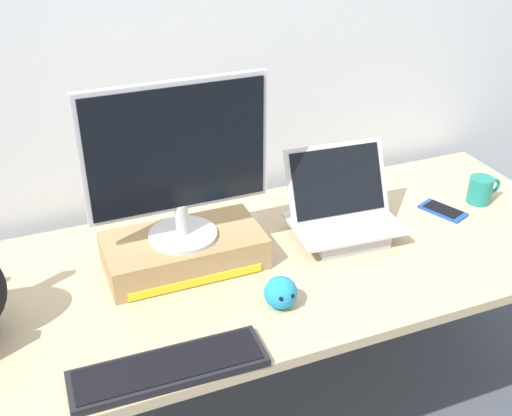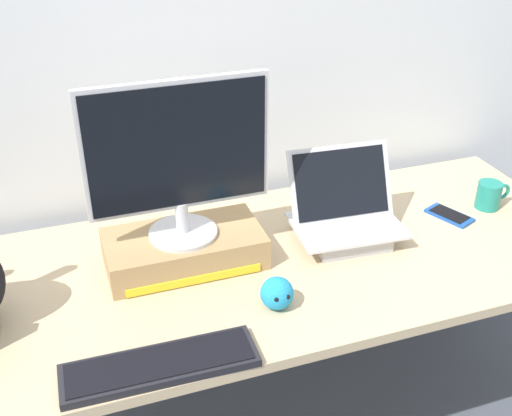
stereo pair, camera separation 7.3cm
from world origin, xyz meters
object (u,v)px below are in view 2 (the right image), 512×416
object	(u,v)px
toner_box_yellow	(184,249)
open_laptop	(345,222)
cell_phone	(449,215)
coffee_mug	(489,195)
plush_toy	(277,293)
desktop_monitor	(178,158)
external_keyboard	(160,365)

from	to	relation	value
toner_box_yellow	open_laptop	distance (m)	0.49
open_laptop	cell_phone	world-z (taller)	open_laptop
toner_box_yellow	coffee_mug	xyz separation A→B (m)	(1.02, -0.02, -0.00)
toner_box_yellow	plush_toy	world-z (taller)	toner_box_yellow
open_laptop	cell_phone	bearing A→B (deg)	4.23
open_laptop	cell_phone	size ratio (longest dim) A/B	2.06
open_laptop	coffee_mug	distance (m)	0.53
toner_box_yellow	coffee_mug	size ratio (longest dim) A/B	3.65
toner_box_yellow	cell_phone	bearing A→B (deg)	-1.95
cell_phone	desktop_monitor	bearing A→B (deg)	155.65
desktop_monitor	cell_phone	world-z (taller)	desktop_monitor
external_keyboard	cell_phone	world-z (taller)	external_keyboard
toner_box_yellow	desktop_monitor	size ratio (longest dim) A/B	0.89
coffee_mug	plush_toy	xyz separation A→B (m)	(-0.84, -0.26, -0.00)
toner_box_yellow	cell_phone	size ratio (longest dim) A/B	2.72
coffee_mug	plush_toy	bearing A→B (deg)	-162.97
toner_box_yellow	cell_phone	distance (m)	0.86
desktop_monitor	cell_phone	distance (m)	0.92
toner_box_yellow	open_laptop	bearing A→B (deg)	-3.63
cell_phone	external_keyboard	bearing A→B (deg)	177.37
desktop_monitor	coffee_mug	distance (m)	1.06
external_keyboard	coffee_mug	distance (m)	1.23
cell_phone	open_laptop	bearing A→B (deg)	157.75
open_laptop	cell_phone	xyz separation A→B (m)	(0.38, 0.00, -0.05)
desktop_monitor	coffee_mug	bearing A→B (deg)	-0.75
coffee_mug	cell_phone	bearing A→B (deg)	-175.12
cell_phone	plush_toy	bearing A→B (deg)	177.13
external_keyboard	plush_toy	size ratio (longest dim) A/B	5.21
coffee_mug	toner_box_yellow	bearing A→B (deg)	179.09
toner_box_yellow	desktop_monitor	world-z (taller)	desktop_monitor
toner_box_yellow	cell_phone	world-z (taller)	toner_box_yellow
toner_box_yellow	plush_toy	xyz separation A→B (m)	(0.18, -0.27, -0.00)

